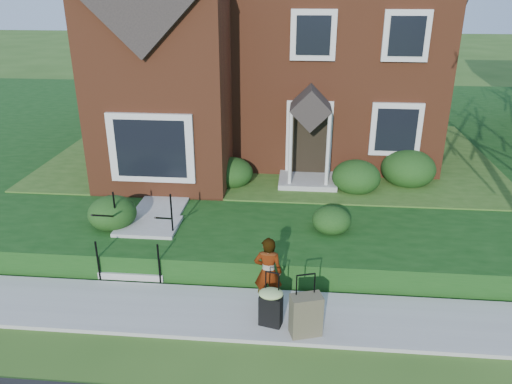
# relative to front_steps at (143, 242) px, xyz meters

# --- Properties ---
(ground) EXTENTS (120.00, 120.00, 0.00)m
(ground) POSITION_rel_front_steps_xyz_m (2.50, -1.84, -0.47)
(ground) COLOR #2D5119
(ground) RESTS_ON ground
(sidewalk) EXTENTS (60.00, 1.60, 0.08)m
(sidewalk) POSITION_rel_front_steps_xyz_m (2.50, -1.84, -0.43)
(sidewalk) COLOR #9E9B93
(sidewalk) RESTS_ON ground
(terrace) EXTENTS (44.00, 20.00, 0.60)m
(terrace) POSITION_rel_front_steps_xyz_m (6.50, 9.06, -0.17)
(terrace) COLOR #113A0F
(terrace) RESTS_ON ground
(walkway) EXTENTS (1.20, 6.00, 0.06)m
(walkway) POSITION_rel_front_steps_xyz_m (0.00, 3.16, 0.16)
(walkway) COLOR #9E9B93
(walkway) RESTS_ON terrace
(main_house) EXTENTS (10.40, 10.20, 9.40)m
(main_house) POSITION_rel_front_steps_xyz_m (2.29, 7.76, 4.79)
(main_house) COLOR brown
(main_house) RESTS_ON terrace
(front_steps) EXTENTS (1.40, 2.02, 1.50)m
(front_steps) POSITION_rel_front_steps_xyz_m (0.00, 0.00, 0.00)
(front_steps) COLOR #9E9B93
(front_steps) RESTS_ON ground
(foundation_shrubs) EXTENTS (9.47, 4.74, 1.08)m
(foundation_shrubs) POSITION_rel_front_steps_xyz_m (2.54, 2.98, 0.61)
(foundation_shrubs) COLOR #0F3410
(foundation_shrubs) RESTS_ON terrace
(woman) EXTENTS (0.55, 0.37, 1.47)m
(woman) POSITION_rel_front_steps_xyz_m (2.94, -1.57, 0.34)
(woman) COLOR #999999
(woman) RESTS_ON sidewalk
(suitcase_black) EXTENTS (0.52, 0.46, 1.08)m
(suitcase_black) POSITION_rel_front_steps_xyz_m (3.03, -2.17, 0.02)
(suitcase_black) COLOR black
(suitcase_black) RESTS_ON sidewalk
(suitcase_olive) EXTENTS (0.61, 0.45, 1.18)m
(suitcase_olive) POSITION_rel_front_steps_xyz_m (3.67, -2.37, 0.00)
(suitcase_olive) COLOR brown
(suitcase_olive) RESTS_ON sidewalk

